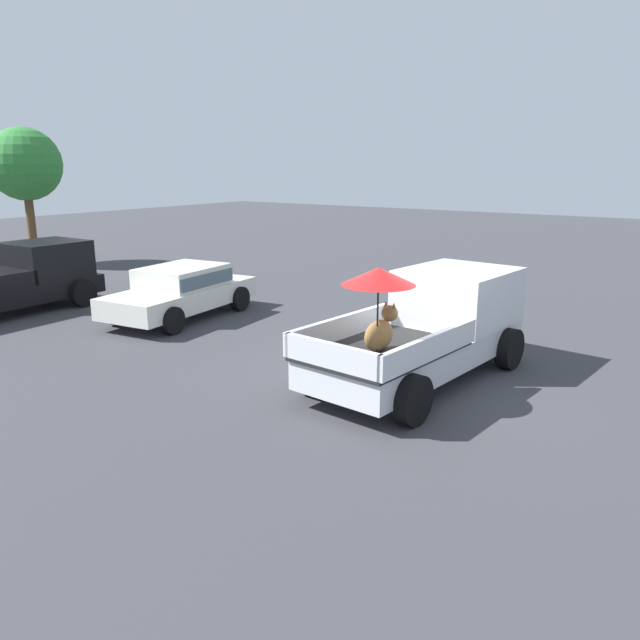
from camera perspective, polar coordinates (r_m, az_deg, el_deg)
ground_plane at (r=11.53m, az=9.02°, el=-5.55°), size 80.00×80.00×0.00m
pickup_truck_main at (r=11.59m, az=10.33°, el=-0.48°), size 5.21×2.66×2.30m
pickup_truck_red at (r=18.31m, az=-26.58°, el=3.35°), size 4.85×2.28×1.80m
parked_sedan_near at (r=16.22m, az=-12.74°, el=2.81°), size 4.47×2.35×1.33m
tree_by_lot at (r=26.59m, az=-25.78°, el=12.86°), size 2.76×2.76×5.25m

